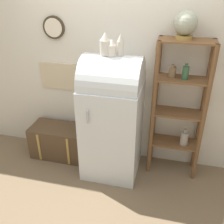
# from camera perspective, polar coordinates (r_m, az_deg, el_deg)

# --- Properties ---
(ground_plane) EXTENTS (12.00, 12.00, 0.00)m
(ground_plane) POSITION_cam_1_polar(r_m,az_deg,el_deg) (3.37, -0.85, -14.20)
(ground_plane) COLOR #7A664C
(wall_back) EXTENTS (7.00, 0.09, 2.70)m
(wall_back) POSITION_cam_1_polar(r_m,az_deg,el_deg) (3.18, 1.52, 11.35)
(wall_back) COLOR silver
(wall_back) RESTS_ON ground_plane
(refrigerator) EXTENTS (0.66, 0.69, 1.50)m
(refrigerator) POSITION_cam_1_polar(r_m,az_deg,el_deg) (3.08, 0.07, -0.66)
(refrigerator) COLOR silver
(refrigerator) RESTS_ON ground_plane
(suitcase_trunk) EXTENTS (0.74, 0.40, 0.44)m
(suitcase_trunk) POSITION_cam_1_polar(r_m,az_deg,el_deg) (3.69, -11.33, -6.22)
(suitcase_trunk) COLOR brown
(suitcase_trunk) RESTS_ON ground_plane
(shelf_unit) EXTENTS (0.60, 0.29, 1.67)m
(shelf_unit) POSITION_cam_1_polar(r_m,az_deg,el_deg) (3.10, 14.38, 1.32)
(shelf_unit) COLOR brown
(shelf_unit) RESTS_ON ground_plane
(globe) EXTENTS (0.24, 0.24, 0.28)m
(globe) POSITION_cam_1_polar(r_m,az_deg,el_deg) (2.83, 15.69, 17.98)
(globe) COLOR #AD8942
(globe) RESTS_ON shelf_unit
(vase_left) EXTENTS (0.11, 0.11, 0.24)m
(vase_left) POSITION_cam_1_polar(r_m,az_deg,el_deg) (2.79, -1.50, 14.50)
(vase_left) COLOR beige
(vase_left) RESTS_ON refrigerator
(vase_center) EXTENTS (0.08, 0.08, 0.18)m
(vase_center) POSITION_cam_1_polar(r_m,az_deg,el_deg) (2.76, -0.06, 13.76)
(vase_center) COLOR silver
(vase_center) RESTS_ON refrigerator
(vase_right) EXTENTS (0.07, 0.07, 0.23)m
(vase_right) POSITION_cam_1_polar(r_m,az_deg,el_deg) (2.77, 1.84, 14.30)
(vase_right) COLOR beige
(vase_right) RESTS_ON refrigerator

